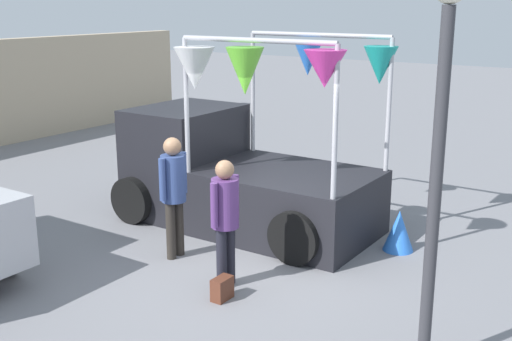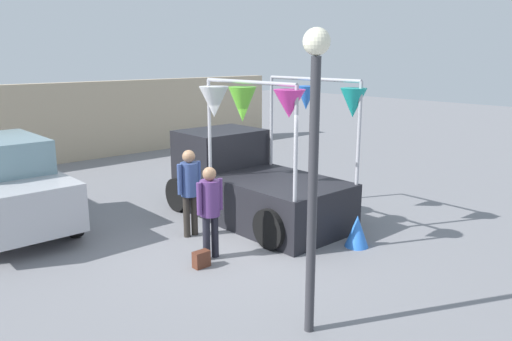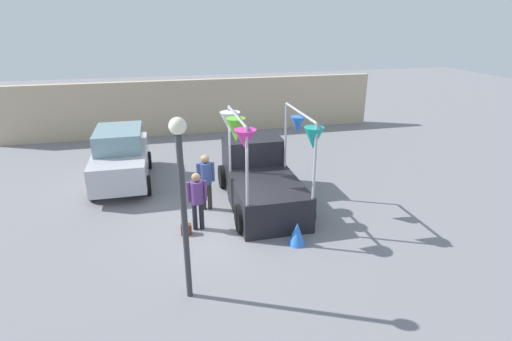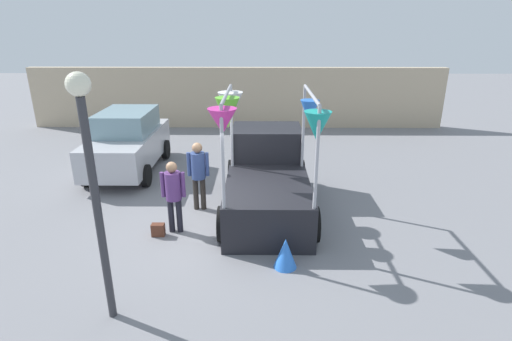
% 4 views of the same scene
% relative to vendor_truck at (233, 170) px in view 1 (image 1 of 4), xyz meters
% --- Properties ---
extents(ground_plane, '(60.00, 60.00, 0.00)m').
position_rel_vendor_truck_xyz_m(ground_plane, '(-1.16, -1.14, -0.88)').
color(ground_plane, slate).
extents(vendor_truck, '(2.39, 4.08, 3.03)m').
position_rel_vendor_truck_xyz_m(vendor_truck, '(0.00, 0.00, 0.00)').
color(vendor_truck, black).
rests_on(vendor_truck, ground).
extents(person_customer, '(0.53, 0.34, 1.64)m').
position_rel_vendor_truck_xyz_m(person_customer, '(-2.02, -1.35, 0.10)').
color(person_customer, black).
rests_on(person_customer, ground).
extents(person_vendor, '(0.53, 0.34, 1.72)m').
position_rel_vendor_truck_xyz_m(person_vendor, '(-1.65, -0.19, 0.16)').
color(person_vendor, '#2D2823').
rests_on(person_vendor, ground).
extents(handbag, '(0.28, 0.16, 0.28)m').
position_rel_vendor_truck_xyz_m(handbag, '(-2.37, -1.55, -0.74)').
color(handbag, '#592D1E').
rests_on(handbag, ground).
extents(street_lamp, '(0.32, 0.32, 3.78)m').
position_rel_vendor_truck_xyz_m(street_lamp, '(-2.48, -4.08, 1.60)').
color(street_lamp, '#333338').
rests_on(street_lamp, ground).
extents(folded_kite_bundle_azure, '(0.50, 0.50, 0.60)m').
position_rel_vendor_truck_xyz_m(folded_kite_bundle_azure, '(0.33, -2.71, -0.58)').
color(folded_kite_bundle_azure, blue).
rests_on(folded_kite_bundle_azure, ground).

